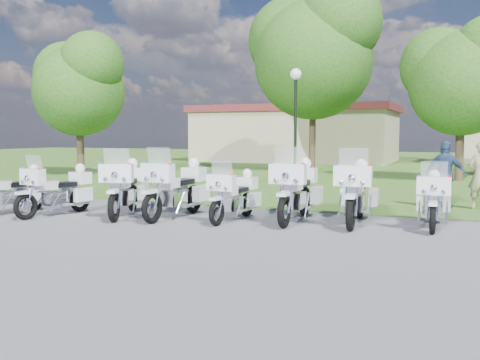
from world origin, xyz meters
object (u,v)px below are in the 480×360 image
at_px(motorcycle_2, 125,187).
at_px(lamp_post, 296,99).
at_px(motorcycle_5, 297,189).
at_px(motorcycle_7, 433,199).
at_px(motorcycle_3, 177,188).
at_px(bystander_c, 445,175).
at_px(motorcycle_4, 235,195).
at_px(motorcycle_1, 58,189).
at_px(motorcycle_6, 357,191).
at_px(motorcycle_0, 12,189).

relative_size(motorcycle_2, lamp_post, 0.54).
relative_size(motorcycle_5, motorcycle_7, 1.19).
bearing_deg(motorcycle_3, bystander_c, -142.36).
bearing_deg(motorcycle_3, motorcycle_4, -173.21).
xyz_separation_m(motorcycle_3, bystander_c, (6.05, 4.24, 0.20)).
height_order(motorcycle_4, motorcycle_7, motorcycle_7).
bearing_deg(motorcycle_2, lamp_post, -121.80).
bearing_deg(motorcycle_4, motorcycle_2, 11.53).
bearing_deg(motorcycle_7, motorcycle_1, 8.95).
relative_size(motorcycle_6, lamp_post, 0.58).
height_order(lamp_post, bystander_c, lamp_post).
distance_m(motorcycle_0, motorcycle_5, 7.35).
bearing_deg(lamp_post, motorcycle_4, -82.55).
bearing_deg(motorcycle_1, motorcycle_2, -151.24).
xyz_separation_m(motorcycle_5, lamp_post, (-2.49, 7.96, 2.67)).
xyz_separation_m(motorcycle_1, motorcycle_7, (8.89, 1.82, -0.02)).
height_order(motorcycle_5, motorcycle_6, motorcycle_5).
xyz_separation_m(motorcycle_0, motorcycle_7, (10.17, 2.11, -0.01)).
bearing_deg(motorcycle_0, motorcycle_3, -156.00).
xyz_separation_m(motorcycle_3, lamp_post, (0.40, 8.59, 2.68)).
bearing_deg(bystander_c, motorcycle_1, 38.73).
distance_m(motorcycle_3, motorcycle_7, 6.00).
bearing_deg(motorcycle_3, lamp_post, -90.03).
relative_size(motorcycle_3, motorcycle_6, 0.99).
xyz_separation_m(motorcycle_0, motorcycle_1, (1.28, 0.28, 0.02)).
bearing_deg(bystander_c, motorcycle_3, 44.23).
xyz_separation_m(motorcycle_1, bystander_c, (9.01, 5.10, 0.28)).
height_order(motorcycle_6, bystander_c, bystander_c).
height_order(motorcycle_0, lamp_post, lamp_post).
distance_m(motorcycle_5, bystander_c, 4.80).
relative_size(motorcycle_1, motorcycle_3, 0.88).
height_order(motorcycle_2, motorcycle_3, motorcycle_3).
bearing_deg(motorcycle_3, motorcycle_5, -165.18).
xyz_separation_m(motorcycle_3, motorcycle_6, (4.27, 0.81, 0.00)).
xyz_separation_m(motorcycle_3, motorcycle_4, (1.51, 0.11, -0.12)).
xyz_separation_m(motorcycle_2, motorcycle_4, (2.84, 0.40, -0.11)).
relative_size(motorcycle_0, motorcycle_2, 0.92).
bearing_deg(motorcycle_2, motorcycle_3, 171.57).
height_order(motorcycle_1, motorcycle_7, motorcycle_1).
height_order(motorcycle_2, lamp_post, lamp_post).
bearing_deg(lamp_post, motorcycle_2, -101.03).
distance_m(motorcycle_3, bystander_c, 7.39).
height_order(motorcycle_1, lamp_post, lamp_post).
relative_size(motorcycle_5, bystander_c, 1.43).
bearing_deg(motorcycle_7, lamp_post, -56.73).
height_order(motorcycle_1, motorcycle_2, motorcycle_2).
xyz_separation_m(motorcycle_6, motorcycle_7, (1.66, 0.15, -0.11)).
distance_m(motorcycle_4, lamp_post, 9.00).
distance_m(motorcycle_1, motorcycle_6, 7.42).
xyz_separation_m(motorcycle_2, motorcycle_3, (1.33, 0.29, 0.01)).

